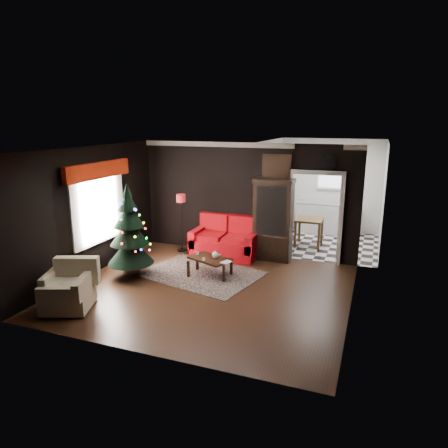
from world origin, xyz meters
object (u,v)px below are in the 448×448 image
at_px(coffee_table, 210,267).
at_px(wall_clock, 329,163).
at_px(teapot, 215,255).
at_px(kitchen_table, 309,232).
at_px(floor_lamp, 182,223).
at_px(christmas_tree, 129,230).
at_px(loveseat, 225,237).
at_px(curio_cabinet, 273,222).
at_px(armchair, 67,285).

bearing_deg(coffee_table, wall_clock, 38.63).
bearing_deg(teapot, kitchen_table, 62.83).
height_order(floor_lamp, christmas_tree, christmas_tree).
xyz_separation_m(loveseat, teapot, (0.27, -1.34, -0.01)).
xyz_separation_m(floor_lamp, teapot, (1.34, -1.09, -0.34)).
distance_m(teapot, kitchen_table, 3.36).
height_order(loveseat, teapot, loveseat).
distance_m(curio_cabinet, armchair, 4.87).
xyz_separation_m(armchair, teapot, (1.89, 2.42, 0.03)).
bearing_deg(teapot, loveseat, 101.26).
distance_m(curio_cabinet, coffee_table, 2.01).
distance_m(wall_clock, kitchen_table, 2.43).
bearing_deg(kitchen_table, teapot, -117.17).
height_order(coffee_table, wall_clock, wall_clock).
distance_m(curio_cabinet, floor_lamp, 2.28).
bearing_deg(kitchen_table, christmas_tree, -131.95).
bearing_deg(floor_lamp, curio_cabinet, 11.92).
distance_m(loveseat, christmas_tree, 2.51).
bearing_deg(coffee_table, kitchen_table, 61.26).
distance_m(curio_cabinet, teapot, 1.85).
bearing_deg(armchair, loveseat, 45.72).
xyz_separation_m(loveseat, christmas_tree, (-1.45, -1.97, 0.55)).
distance_m(christmas_tree, coffee_table, 1.91).
xyz_separation_m(curio_cabinet, armchair, (-2.77, -3.98, -0.49)).
xyz_separation_m(floor_lamp, kitchen_table, (2.87, 1.90, -0.45)).
bearing_deg(wall_clock, floor_lamp, -169.26).
bearing_deg(loveseat, floor_lamp, -166.92).
height_order(loveseat, wall_clock, wall_clock).
relative_size(floor_lamp, kitchen_table, 1.94).
xyz_separation_m(loveseat, coffee_table, (0.15, -1.36, -0.29)).
xyz_separation_m(curio_cabinet, christmas_tree, (-2.60, -2.19, 0.10)).
height_order(curio_cabinet, coffee_table, curio_cabinet).
height_order(armchair, coffee_table, armchair).
xyz_separation_m(floor_lamp, armchair, (-0.55, -3.51, -0.37)).
distance_m(christmas_tree, teapot, 1.91).
xyz_separation_m(loveseat, curio_cabinet, (1.15, 0.22, 0.45)).
height_order(curio_cabinet, wall_clock, wall_clock).
distance_m(loveseat, teapot, 1.36).
bearing_deg(curio_cabinet, coffee_table, -122.35).
xyz_separation_m(curio_cabinet, floor_lamp, (-2.22, -0.47, -0.12)).
bearing_deg(loveseat, christmas_tree, -126.42).
height_order(curio_cabinet, armchair, curio_cabinet).
xyz_separation_m(floor_lamp, coffee_table, (1.22, -1.11, -0.62)).
relative_size(armchair, kitchen_table, 1.15).
bearing_deg(armchair, christmas_tree, 63.69).
distance_m(armchair, wall_clock, 6.06).
xyz_separation_m(christmas_tree, coffee_table, (1.60, 0.61, -0.84)).
height_order(armchair, teapot, armchair).
bearing_deg(curio_cabinet, teapot, -119.57).
relative_size(curio_cabinet, floor_lamp, 1.31).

